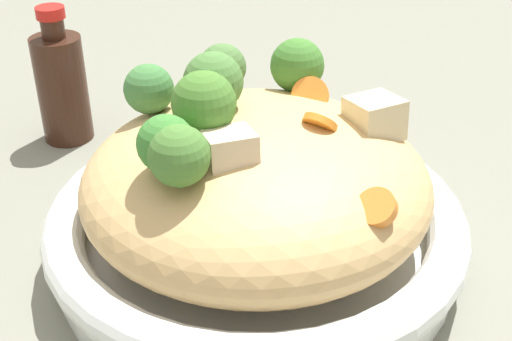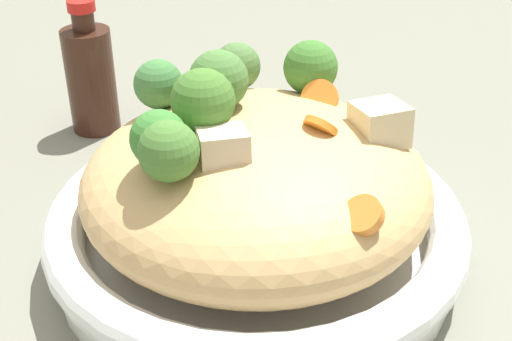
% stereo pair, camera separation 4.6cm
% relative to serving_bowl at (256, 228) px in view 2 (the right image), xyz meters
% --- Properties ---
extents(ground_plane, '(3.00, 3.00, 0.00)m').
position_rel_serving_bowl_xyz_m(ground_plane, '(0.00, 0.00, -0.02)').
color(ground_plane, slate).
extents(serving_bowl, '(0.29, 0.29, 0.05)m').
position_rel_serving_bowl_xyz_m(serving_bowl, '(0.00, 0.00, 0.00)').
color(serving_bowl, white).
rests_on(serving_bowl, ground_plane).
extents(noodle_heap, '(0.24, 0.24, 0.09)m').
position_rel_serving_bowl_xyz_m(noodle_heap, '(0.00, 0.00, 0.04)').
color(noodle_heap, tan).
rests_on(noodle_heap, serving_bowl).
extents(broccoli_florets, '(0.18, 0.16, 0.07)m').
position_rel_serving_bowl_xyz_m(broccoli_florets, '(0.03, 0.02, 0.09)').
color(broccoli_florets, '#91B170').
rests_on(broccoli_florets, serving_bowl).
extents(carrot_coins, '(0.16, 0.14, 0.04)m').
position_rel_serving_bowl_xyz_m(carrot_coins, '(-0.01, -0.02, 0.07)').
color(carrot_coins, orange).
rests_on(carrot_coins, serving_bowl).
extents(zucchini_slices, '(0.08, 0.06, 0.02)m').
position_rel_serving_bowl_xyz_m(zucchini_slices, '(-0.00, 0.04, 0.08)').
color(zucchini_slices, beige).
rests_on(zucchini_slices, serving_bowl).
extents(chicken_chunks, '(0.07, 0.14, 0.04)m').
position_rel_serving_bowl_xyz_m(chicken_chunks, '(-0.01, -0.04, 0.08)').
color(chicken_chunks, beige).
rests_on(chicken_chunks, serving_bowl).
extents(soy_sauce_bottle, '(0.05, 0.05, 0.13)m').
position_rel_serving_bowl_xyz_m(soy_sauce_bottle, '(0.22, 0.12, 0.03)').
color(soy_sauce_bottle, '#381E14').
rests_on(soy_sauce_bottle, ground_plane).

